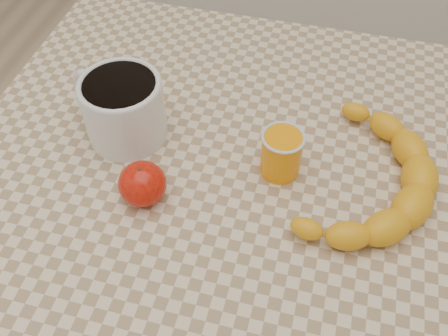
% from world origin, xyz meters
% --- Properties ---
extents(table, '(0.80, 0.80, 0.75)m').
position_xyz_m(table, '(0.00, 0.00, 0.66)').
color(table, beige).
rests_on(table, ground).
extents(coffee_mug, '(0.18, 0.16, 0.10)m').
position_xyz_m(coffee_mug, '(-0.17, 0.05, 0.81)').
color(coffee_mug, silver).
rests_on(coffee_mug, table).
extents(orange_juice_glass, '(0.06, 0.06, 0.07)m').
position_xyz_m(orange_juice_glass, '(0.07, 0.03, 0.79)').
color(orange_juice_glass, orange).
rests_on(orange_juice_glass, table).
extents(apple, '(0.07, 0.07, 0.06)m').
position_xyz_m(apple, '(-0.10, -0.06, 0.78)').
color(apple, '#9C0C05').
rests_on(apple, table).
extents(banana, '(0.42, 0.45, 0.05)m').
position_xyz_m(banana, '(0.19, 0.03, 0.78)').
color(banana, orange).
rests_on(banana, table).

